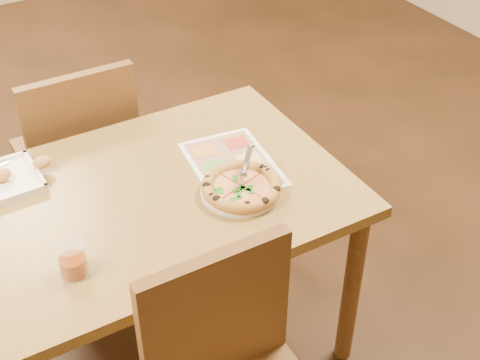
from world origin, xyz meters
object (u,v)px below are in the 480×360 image
pizza (242,187)px  pizza_cutter (246,165)px  menu (233,164)px  chair_far (79,143)px  dining_table (140,219)px  glass_tumbler (73,261)px  plate (240,191)px

pizza → pizza_cutter: 0.07m
pizza → menu: pizza is taller
chair_far → menu: 0.70m
dining_table → pizza_cutter: 0.38m
chair_far → pizza: size_ratio=1.89×
glass_tumbler → menu: glass_tumbler is taller
plate → glass_tumbler: 0.56m
pizza_cutter → glass_tumbler: size_ratio=1.09×
glass_tumbler → pizza_cutter: bearing=10.0°
chair_far → pizza_cutter: chair_far is taller
pizza_cutter → pizza: bearing=174.9°
menu → pizza: bearing=-109.0°
glass_tumbler → plate: bearing=8.1°
dining_table → plate: size_ratio=5.30×
chair_far → glass_tumbler: size_ratio=4.71×
dining_table → pizza_cutter: size_ratio=12.00×
chair_far → glass_tumbler: bearing=71.7°
dining_table → plate: (0.29, -0.14, 0.09)m
pizza_cutter → menu: (0.02, 0.12, -0.08)m
dining_table → glass_tumbler: size_ratio=13.04×
dining_table → pizza_cutter: pizza_cutter is taller
pizza_cutter → glass_tumbler: (-0.59, -0.10, -0.03)m
pizza → menu: bearing=71.0°
dining_table → menu: 0.35m
pizza_cutter → menu: size_ratio=0.30×
pizza → glass_tumbler: 0.56m
menu → plate: bearing=-110.6°
dining_table → glass_tumbler: 0.37m
plate → pizza: 0.02m
pizza_cutter → chair_far: bearing=68.0°
glass_tumbler → menu: (0.61, 0.22, -0.04)m
pizza → pizza_cutter: bearing=41.3°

